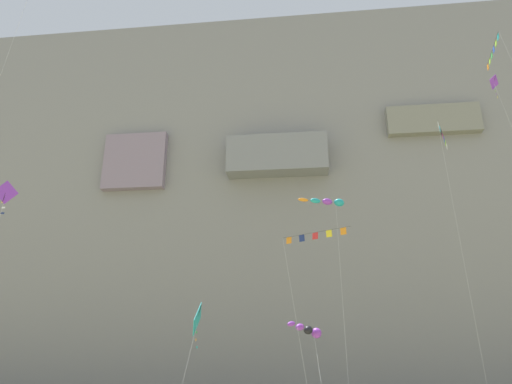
{
  "coord_description": "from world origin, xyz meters",
  "views": [
    {
      "loc": [
        3.4,
        -2.51,
        3.88
      ],
      "look_at": [
        0.39,
        25.19,
        14.29
      ],
      "focal_mm": 32.8,
      "sensor_mm": 36.0,
      "label": 1
    }
  ],
  "objects_px": {
    "kite_banner_high_center": "(314,243)",
    "kite_banner_low_center": "(501,67)",
    "kite_banner_mid_center": "(445,146)",
    "kite_diamond_upper_left": "(5,196)",
    "kite_diamond_high_left": "(500,97)",
    "kite_windsock_upper_right": "(309,330)",
    "kite_windsock_far_left": "(328,202)",
    "kite_diamond_mid_right": "(197,320)"
  },
  "relations": [
    {
      "from": "kite_banner_low_center",
      "to": "kite_diamond_high_left",
      "type": "height_order",
      "value": "kite_diamond_high_left"
    },
    {
      "from": "kite_windsock_far_left",
      "to": "kite_banner_low_center",
      "type": "bearing_deg",
      "value": -21.94
    },
    {
      "from": "kite_windsock_upper_right",
      "to": "kite_banner_mid_center",
      "type": "bearing_deg",
      "value": -6.77
    },
    {
      "from": "kite_diamond_high_left",
      "to": "kite_banner_mid_center",
      "type": "distance_m",
      "value": 7.19
    },
    {
      "from": "kite_diamond_mid_right",
      "to": "kite_banner_mid_center",
      "type": "relative_size",
      "value": 0.35
    },
    {
      "from": "kite_diamond_high_left",
      "to": "kite_diamond_upper_left",
      "type": "relative_size",
      "value": 1.67
    },
    {
      "from": "kite_windsock_upper_right",
      "to": "kite_diamond_high_left",
      "type": "height_order",
      "value": "kite_diamond_high_left"
    },
    {
      "from": "kite_banner_low_center",
      "to": "kite_diamond_high_left",
      "type": "relative_size",
      "value": 0.98
    },
    {
      "from": "kite_banner_high_center",
      "to": "kite_diamond_high_left",
      "type": "distance_m",
      "value": 23.83
    },
    {
      "from": "kite_banner_mid_center",
      "to": "kite_diamond_upper_left",
      "type": "height_order",
      "value": "kite_banner_mid_center"
    },
    {
      "from": "kite_diamond_high_left",
      "to": "kite_banner_high_center",
      "type": "bearing_deg",
      "value": -161.76
    },
    {
      "from": "kite_windsock_upper_right",
      "to": "kite_banner_mid_center",
      "type": "distance_m",
      "value": 20.46
    },
    {
      "from": "kite_diamond_upper_left",
      "to": "kite_windsock_far_left",
      "type": "bearing_deg",
      "value": 18.74
    },
    {
      "from": "kite_banner_mid_center",
      "to": "kite_diamond_upper_left",
      "type": "relative_size",
      "value": 1.35
    },
    {
      "from": "kite_banner_high_center",
      "to": "kite_windsock_upper_right",
      "type": "distance_m",
      "value": 9.56
    },
    {
      "from": "kite_banner_low_center",
      "to": "kite_windsock_upper_right",
      "type": "bearing_deg",
      "value": 158.37
    },
    {
      "from": "kite_diamond_high_left",
      "to": "kite_banner_mid_center",
      "type": "relative_size",
      "value": 1.24
    },
    {
      "from": "kite_banner_low_center",
      "to": "kite_diamond_upper_left",
      "type": "relative_size",
      "value": 1.65
    },
    {
      "from": "kite_banner_mid_center",
      "to": "kite_windsock_far_left",
      "type": "bearing_deg",
      "value": 176.0
    },
    {
      "from": "kite_diamond_mid_right",
      "to": "kite_diamond_high_left",
      "type": "relative_size",
      "value": 0.29
    },
    {
      "from": "kite_windsock_far_left",
      "to": "kite_diamond_high_left",
      "type": "bearing_deg",
      "value": -3.77
    },
    {
      "from": "kite_diamond_upper_left",
      "to": "kite_diamond_high_left",
      "type": "bearing_deg",
      "value": 10.31
    },
    {
      "from": "kite_windsock_upper_right",
      "to": "kite_windsock_far_left",
      "type": "bearing_deg",
      "value": -19.55
    },
    {
      "from": "kite_diamond_mid_right",
      "to": "kite_banner_mid_center",
      "type": "bearing_deg",
      "value": 11.88
    },
    {
      "from": "kite_diamond_high_left",
      "to": "kite_banner_low_center",
      "type": "bearing_deg",
      "value": -109.18
    },
    {
      "from": "kite_windsock_upper_right",
      "to": "kite_banner_mid_center",
      "type": "xyz_separation_m",
      "value": [
        12.86,
        -1.53,
        15.84
      ]
    },
    {
      "from": "kite_banner_low_center",
      "to": "kite_banner_high_center",
      "type": "bearing_deg",
      "value": -176.2
    },
    {
      "from": "kite_banner_high_center",
      "to": "kite_banner_low_center",
      "type": "height_order",
      "value": "kite_banner_low_center"
    },
    {
      "from": "kite_banner_high_center",
      "to": "kite_banner_low_center",
      "type": "relative_size",
      "value": 0.45
    },
    {
      "from": "kite_windsock_far_left",
      "to": "kite_diamond_upper_left",
      "type": "relative_size",
      "value": 1.03
    },
    {
      "from": "kite_windsock_upper_right",
      "to": "kite_diamond_high_left",
      "type": "relative_size",
      "value": 0.25
    },
    {
      "from": "kite_windsock_far_left",
      "to": "kite_diamond_high_left",
      "type": "relative_size",
      "value": 0.62
    },
    {
      "from": "kite_banner_high_center",
      "to": "kite_diamond_mid_right",
      "type": "distance_m",
      "value": 10.51
    },
    {
      "from": "kite_windsock_far_left",
      "to": "kite_diamond_high_left",
      "type": "xyz_separation_m",
      "value": [
        16.15,
        -1.06,
        9.33
      ]
    },
    {
      "from": "kite_diamond_mid_right",
      "to": "kite_windsock_far_left",
      "type": "bearing_deg",
      "value": 26.35
    },
    {
      "from": "kite_banner_mid_center",
      "to": "kite_banner_low_center",
      "type": "bearing_deg",
      "value": -53.09
    },
    {
      "from": "kite_banner_high_center",
      "to": "kite_diamond_mid_right",
      "type": "xyz_separation_m",
      "value": [
        -8.93,
        1.7,
        -5.27
      ]
    },
    {
      "from": "kite_diamond_mid_right",
      "to": "kite_banner_low_center",
      "type": "xyz_separation_m",
      "value": [
        24.98,
        -0.64,
        20.07
      ]
    },
    {
      "from": "kite_banner_high_center",
      "to": "kite_windsock_upper_right",
      "type": "relative_size",
      "value": 1.78
    },
    {
      "from": "kite_windsock_upper_right",
      "to": "kite_diamond_upper_left",
      "type": "relative_size",
      "value": 0.42
    },
    {
      "from": "kite_banner_mid_center",
      "to": "kite_diamond_upper_left",
      "type": "xyz_separation_m",
      "value": [
        -36.09,
        -7.88,
        -6.25
      ]
    },
    {
      "from": "kite_diamond_mid_right",
      "to": "kite_diamond_high_left",
      "type": "distance_m",
      "value": 33.64
    }
  ]
}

